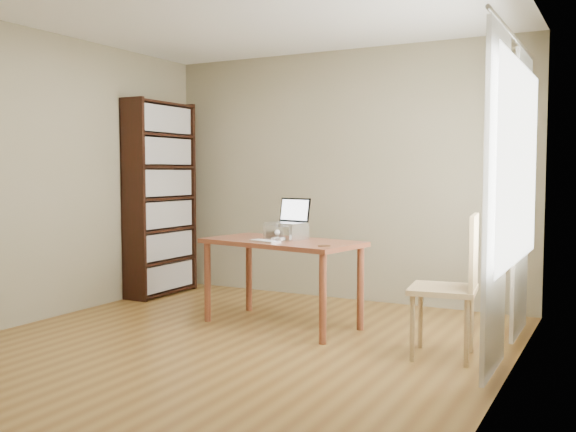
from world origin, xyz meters
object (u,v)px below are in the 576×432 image
object	(u,v)px
bookshelf	(161,198)
keyboard	(265,241)
chair	(455,280)
laptop	(289,217)
desk	(282,252)
cat	(289,231)

from	to	relation	value
bookshelf	keyboard	xyz separation A→B (m)	(1.82, -0.88, -0.29)
keyboard	chair	world-z (taller)	chair
bookshelf	laptop	world-z (taller)	bookshelf
laptop	chair	distance (m)	1.66
keyboard	laptop	bearing A→B (deg)	98.64
desk	chair	world-z (taller)	chair
desk	cat	xyz separation A→B (m)	(0.01, 0.11, 0.17)
keyboard	cat	world-z (taller)	cat
bookshelf	desk	world-z (taller)	bookshelf
laptop	chair	world-z (taller)	laptop
bookshelf	keyboard	bearing A→B (deg)	-25.81
laptop	keyboard	world-z (taller)	laptop
keyboard	chair	bearing A→B (deg)	12.79
bookshelf	cat	size ratio (longest dim) A/B	4.27
keyboard	cat	size ratio (longest dim) A/B	0.59
desk	cat	bearing A→B (deg)	92.84
bookshelf	chair	size ratio (longest dim) A/B	2.02
bookshelf	laptop	bearing A→B (deg)	-15.70
cat	chair	size ratio (longest dim) A/B	0.47
keyboard	desk	bearing A→B (deg)	94.57
keyboard	cat	distance (m)	0.34
cat	keyboard	bearing A→B (deg)	-101.69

